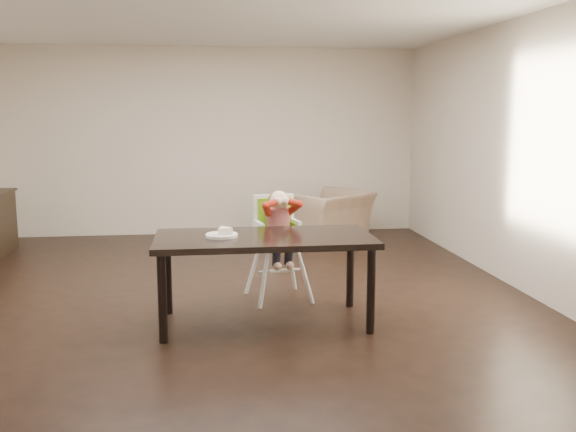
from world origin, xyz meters
The scene contains 6 objects.
ground centered at (0.00, 0.00, 0.00)m, with size 7.00×7.00×0.00m, color black.
room_walls centered at (0.00, 0.00, 1.86)m, with size 6.02×7.02×2.71m.
dining_table centered at (0.37, -0.74, 0.67)m, with size 1.80×0.90×0.75m.
high_chair centered at (0.56, 0.00, 0.73)m, with size 0.51×0.51×1.04m.
plate centered at (0.02, -0.73, 0.78)m, with size 0.32×0.32×0.08m.
armchair centered at (1.53, 2.61, 0.47)m, with size 1.07×0.70×0.94m, color #9F8165.
Camera 1 is at (-0.11, -5.94, 1.75)m, focal length 40.00 mm.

